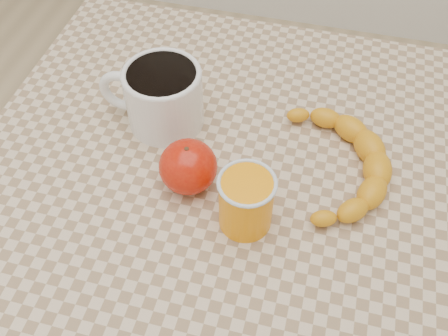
% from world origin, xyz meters
% --- Properties ---
extents(table, '(0.80, 0.80, 0.75)m').
position_xyz_m(table, '(0.00, 0.00, 0.66)').
color(table, '#CDB491').
rests_on(table, ground).
extents(coffee_mug, '(0.17, 0.13, 0.11)m').
position_xyz_m(coffee_mug, '(-0.12, 0.09, 0.81)').
color(coffee_mug, white).
rests_on(coffee_mug, table).
extents(orange_juice_glass, '(0.08, 0.08, 0.09)m').
position_xyz_m(orange_juice_glass, '(0.05, -0.07, 0.80)').
color(orange_juice_glass, orange).
rests_on(orange_juice_glass, table).
extents(apple, '(0.11, 0.11, 0.08)m').
position_xyz_m(apple, '(-0.05, -0.03, 0.79)').
color(apple, '#A80F05').
rests_on(apple, table).
extents(banana, '(0.27, 0.33, 0.04)m').
position_xyz_m(banana, '(0.16, 0.05, 0.77)').
color(banana, orange).
rests_on(banana, table).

